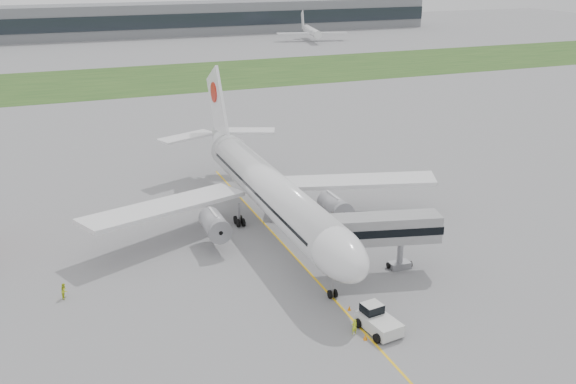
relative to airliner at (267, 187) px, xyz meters
name	(u,v)px	position (x,y,z in m)	size (l,w,h in m)	color
ground	(281,242)	(0.00, -4.87, -5.66)	(600.00, 600.00, 0.00)	gray
apron_markings	(296,258)	(0.00, -9.87, -5.66)	(70.00, 70.00, 0.04)	yellow
grass_strip	(132,80)	(0.00, 115.13, -5.65)	(600.00, 50.00, 0.02)	#23481B
terminal_building	(92,22)	(0.00, 225.00, 1.34)	(320.00, 22.30, 14.00)	slate
airliner	(267,187)	(0.00, 0.00, 0.00)	(48.13, 53.95, 17.88)	white
pushback_tug	(377,320)	(1.35, -26.88, -4.60)	(3.57, 4.81, 2.30)	silver
jet_bridge	(369,231)	(6.08, -16.12, -0.54)	(15.16, 6.44, 6.92)	#9A999C
safety_cone_left	(365,337)	(-0.50, -28.05, -5.38)	(0.41, 0.41, 0.57)	orange
safety_cone_right	(349,308)	(0.50, -22.76, -5.41)	(0.37, 0.37, 0.51)	orange
ground_crew_near	(354,327)	(-1.03, -26.80, -4.87)	(0.58, 0.38, 1.59)	#B8D022
ground_crew_far	(64,291)	(-25.89, -9.72, -4.81)	(0.83, 0.64, 1.70)	#C1D323
distant_aircraft_right	(312,41)	(84.95, 180.58, -5.66)	(29.73, 26.23, 11.37)	white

